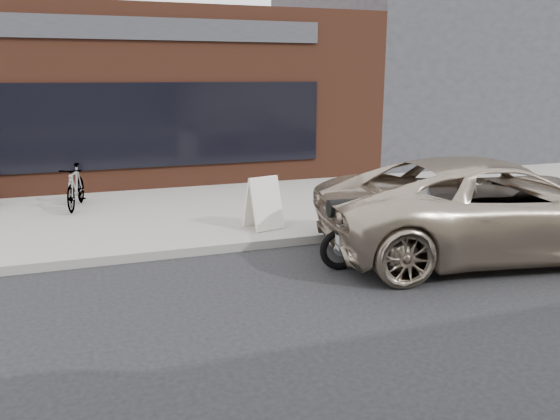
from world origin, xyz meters
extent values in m
plane|color=black|center=(0.00, 0.00, 0.00)|extent=(120.00, 120.00, 0.00)
cube|color=gray|center=(0.00, 7.00, 0.07)|extent=(44.00, 6.00, 0.15)
cube|color=#53291B|center=(-2.00, 14.00, 2.25)|extent=(14.00, 10.00, 4.50)
cube|color=black|center=(-2.00, 8.97, 1.70)|extent=(10.00, 0.08, 2.00)
cube|color=#2D2D33|center=(-2.00, 8.97, 3.90)|extent=(10.00, 0.08, 0.50)
cube|color=#2D2D33|center=(10.00, 14.00, 3.00)|extent=(10.00, 10.00, 6.00)
torus|color=black|center=(0.84, 2.69, 0.32)|extent=(0.65, 0.19, 0.64)
torus|color=black|center=(2.26, 2.51, 0.32)|extent=(0.65, 0.19, 0.64)
cube|color=#B7B7BC|center=(1.50, 2.61, 0.40)|extent=(0.56, 0.35, 0.36)
cube|color=black|center=(1.79, 2.57, 0.78)|extent=(0.51, 0.36, 0.25)
cube|color=black|center=(1.31, 2.63, 0.77)|extent=(0.56, 0.33, 0.11)
cube|color=black|center=(0.98, 2.67, 0.69)|extent=(0.31, 0.24, 0.13)
cube|color=black|center=(2.07, 2.53, 0.91)|extent=(0.20, 0.25, 0.21)
cube|color=silver|center=(2.14, 2.53, 1.15)|extent=(0.17, 0.30, 0.32)
cylinder|color=black|center=(2.01, 2.54, 0.98)|extent=(0.11, 0.67, 0.03)
cube|color=#B7B7BC|center=(0.87, 2.69, 0.82)|extent=(0.30, 0.32, 0.03)
cube|color=slate|center=(0.87, 2.43, 0.59)|extent=(0.42, 0.22, 0.38)
cylinder|color=black|center=(0.87, 2.69, 0.96)|extent=(0.49, 0.32, 0.27)
cylinder|color=#B7B7BC|center=(1.14, 2.81, 0.34)|extent=(0.54, 0.14, 0.18)
imported|color=tan|center=(3.50, 2.60, 0.79)|extent=(6.01, 3.47, 1.57)
imported|color=gray|center=(-3.00, 7.50, 0.61)|extent=(0.70, 1.57, 0.91)
cube|color=white|center=(0.30, 4.68, 0.62)|extent=(0.64, 0.43, 0.94)
cube|color=white|center=(0.24, 4.92, 0.62)|extent=(0.64, 0.43, 0.94)
camera|label=1|loc=(-2.53, -4.42, 2.87)|focal=35.00mm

